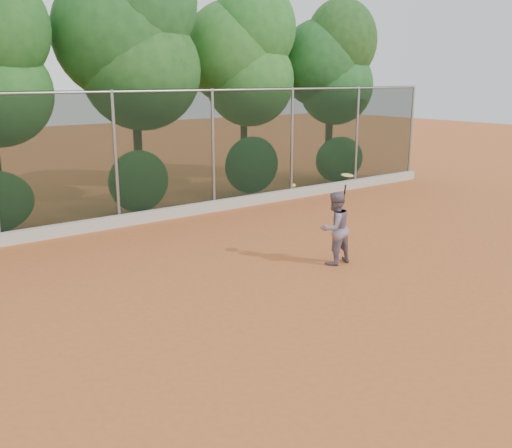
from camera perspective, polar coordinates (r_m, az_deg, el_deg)
ground at (r=9.87m, az=3.55°, el=-8.20°), size 80.00×80.00×0.00m
concrete_curb at (r=15.38m, az=-13.23°, el=0.34°), size 24.00×0.20×0.30m
tennis_player at (r=11.92m, az=7.88°, el=-0.42°), size 0.75×0.59×1.54m
chainlink_fence at (r=15.23m, az=-13.88°, el=6.72°), size 24.09×0.09×3.50m
foliage_backdrop at (r=16.77m, az=-19.02°, el=15.76°), size 23.70×3.63×7.55m
tennis_racket at (r=11.81m, az=9.11°, el=4.63°), size 0.36×0.36×0.54m
tennis_ball_in_flight at (r=10.25m, az=3.79°, el=3.86°), size 0.07×0.07×0.07m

